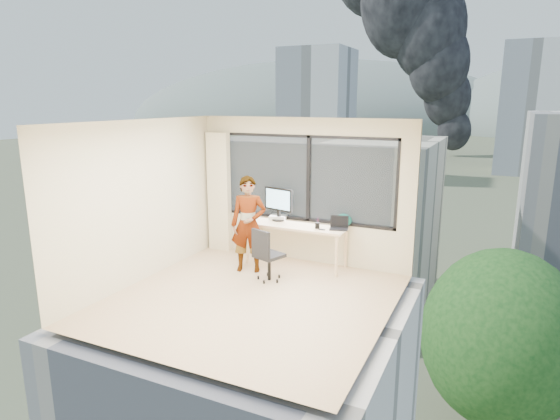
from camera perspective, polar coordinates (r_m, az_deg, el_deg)
The scene contains 24 objects.
floor at distance 7.16m, azimuth -3.47°, elevation -10.66°, with size 4.00×4.00×0.01m, color tan.
ceiling at distance 6.56m, azimuth -3.78°, elevation 10.60°, with size 4.00×4.00×0.01m, color white.
wall_front at distance 5.15m, azimuth -14.42°, elevation -5.21°, with size 4.00×0.01×2.60m, color beige.
wall_left at distance 7.89m, azimuth -16.47°, elevation 0.97°, with size 0.01×4.00×2.60m, color beige.
wall_right at distance 6.07m, azimuth 13.20°, elevation -2.37°, with size 0.01×4.00×2.60m, color beige.
window_wall at distance 8.45m, azimuth 3.20°, elevation 3.83°, with size 3.30×0.16×1.55m, color black, non-canonical shape.
curtain at distance 9.22m, azimuth -7.37°, elevation 2.15°, with size 0.45×0.14×2.30m, color beige.
desk at distance 8.43m, azimuth 1.92°, elevation -4.22°, with size 1.80×0.60×0.75m, color beige.
chair at distance 7.70m, azimuth -1.32°, elevation -5.32°, with size 0.46×0.46×0.90m, color black, non-canonical shape.
person at distance 8.05m, azimuth -3.83°, elevation -1.74°, with size 0.60×0.40×1.65m, color #2D2D33.
monitor at distance 8.54m, azimuth -0.18°, elevation 0.73°, with size 0.61×0.13×0.61m, color black, non-canonical shape.
game_console at distance 8.68m, azimuth -0.20°, elevation -0.87°, with size 0.30×0.25×0.07m, color white.
laptop at distance 8.04m, azimuth 7.14°, elevation -1.66°, with size 0.31×0.33×0.20m, color black, non-canonical shape.
cellphone at distance 8.01m, azimuth 5.10°, elevation -2.35°, with size 0.11×0.05×0.01m, color black.
pen_cup at distance 8.08m, azimuth 4.54°, elevation -1.88°, with size 0.08×0.08×0.10m, color black.
handbag at distance 8.25m, azimuth 7.72°, elevation -1.21°, with size 0.29×0.15×0.22m, color #0C4D49.
exterior_ground at distance 126.91m, azimuth 23.60°, elevation 4.33°, with size 400.00×400.00×0.04m, color #515B3D.
near_bldg_a at distance 39.03m, azimuth 6.18°, elevation -1.67°, with size 16.00×12.00×14.00m, color beige.
far_tower_a at distance 107.77m, azimuth 4.53°, elevation 11.50°, with size 14.00×14.00×28.00m, color silver.
far_tower_b at distance 125.85m, azimuth 27.92°, elevation 10.73°, with size 13.00×13.00×30.00m, color silver.
far_tower_d at distance 168.17m, azimuth 3.18°, elevation 11.05°, with size 16.00×14.00×22.00m, color silver.
hill_a at distance 348.66m, azimuth 4.55°, elevation 10.25°, with size 288.00×216.00×90.00m, color slate.
tree_a at distance 36.10m, azimuth -8.91°, elevation -8.00°, with size 7.00×7.00×8.00m, color #164417, non-canonical shape.
tree_b at distance 26.79m, azimuth 24.91°, elevation -15.77°, with size 7.60×7.60×9.00m, color #164417, non-canonical shape.
Camera 1 is at (3.17, -5.74, 2.88)m, focal length 30.22 mm.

